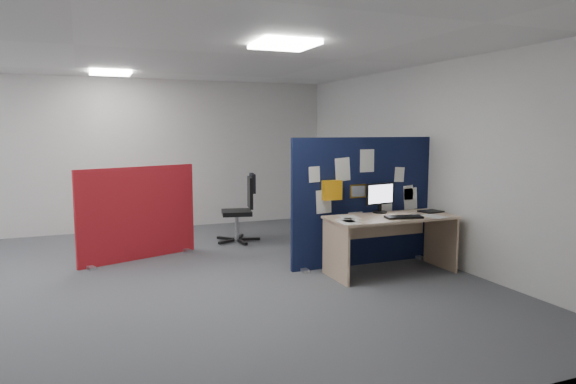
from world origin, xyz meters
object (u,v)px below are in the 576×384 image
object	(u,v)px
red_divider	(138,214)
monitor_main	(380,196)
office_chair	(243,204)
navy_divider	(362,202)
main_desk	(389,230)

from	to	relation	value
red_divider	monitor_main	bearing A→B (deg)	-49.71
red_divider	office_chair	distance (m)	1.76
navy_divider	main_desk	distance (m)	0.58
monitor_main	red_divider	xyz separation A→B (m)	(-2.87, 1.65, -0.31)
main_desk	office_chair	distance (m)	2.67
main_desk	navy_divider	bearing A→B (deg)	103.44
monitor_main	navy_divider	bearing A→B (deg)	106.75
navy_divider	main_desk	bearing A→B (deg)	-76.56
navy_divider	red_divider	bearing A→B (deg)	152.96
main_desk	red_divider	size ratio (longest dim) A/B	0.98
red_divider	office_chair	bearing A→B (deg)	-2.79
main_desk	office_chair	size ratio (longest dim) A/B	1.49
navy_divider	main_desk	size ratio (longest dim) A/B	1.28
navy_divider	red_divider	distance (m)	3.09
monitor_main	office_chair	bearing A→B (deg)	109.32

